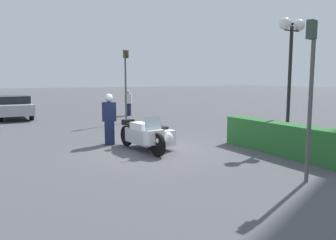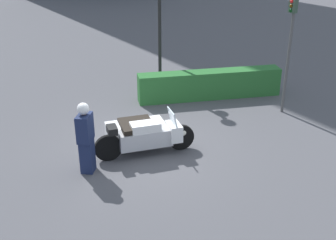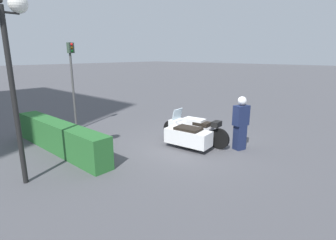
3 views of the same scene
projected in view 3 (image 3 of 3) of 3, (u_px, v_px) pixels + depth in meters
ground_plane at (188, 145)px, 9.22m from camera, size 160.00×160.00×0.00m
police_motorcycle at (189, 132)px, 9.08m from camera, size 2.65×1.28×1.18m
officer_rider at (241, 122)px, 8.62m from camera, size 0.44×0.56×1.80m
hedge_bush_curbside at (60, 137)px, 8.55m from camera, size 4.98×0.61×0.96m
twin_lamp_post at (4, 32)px, 5.67m from camera, size 0.42×1.13×4.41m
traffic_light_near at (72, 74)px, 10.54m from camera, size 0.22×0.29×3.56m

